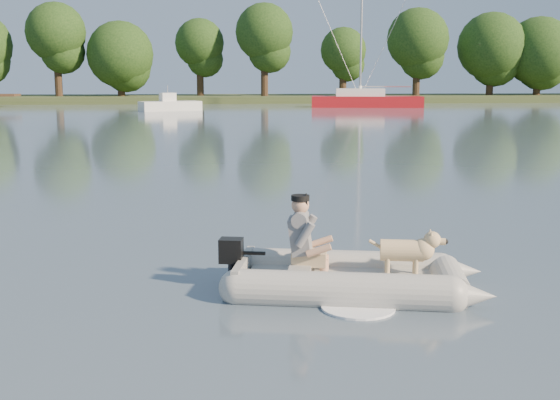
{
  "coord_description": "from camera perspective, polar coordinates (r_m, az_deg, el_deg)",
  "views": [
    {
      "loc": [
        -0.82,
        -7.29,
        2.49
      ],
      "look_at": [
        0.05,
        2.46,
        0.75
      ],
      "focal_mm": 45.0,
      "sensor_mm": 36.0,
      "label": 1
    }
  ],
  "objects": [
    {
      "name": "motorboat",
      "position": [
        51.62,
        -8.93,
        8.13
      ],
      "size": [
        4.8,
        3.31,
        1.9
      ],
      "primitive_type": null,
      "rotation": [
        0.0,
        0.0,
        0.39
      ],
      "color": "white",
      "rests_on": "water"
    },
    {
      "name": "water",
      "position": [
        7.75,
        1.26,
        -8.66
      ],
      "size": [
        160.0,
        160.0,
        0.0
      ],
      "primitive_type": "plane",
      "color": "slate",
      "rests_on": "ground"
    },
    {
      "name": "treeline",
      "position": [
        69.04,
        2.67,
        12.38
      ],
      "size": [
        91.38,
        7.35,
        9.27
      ],
      "color": "#332316",
      "rests_on": "shore_bank"
    },
    {
      "name": "man",
      "position": [
        8.23,
        1.77,
        -2.68
      ],
      "size": [
        0.72,
        0.65,
        0.93
      ],
      "primitive_type": null,
      "rotation": [
        0.0,
        0.0,
        -0.2
      ],
      "color": "slate",
      "rests_on": "dinghy"
    },
    {
      "name": "shore_bank",
      "position": [
        69.33,
        -4.45,
        8.17
      ],
      "size": [
        160.0,
        12.0,
        0.7
      ],
      "primitive_type": "cube",
      "color": "#47512D",
      "rests_on": "water"
    },
    {
      "name": "dinghy",
      "position": [
        8.2,
        5.97,
        -3.98
      ],
      "size": [
        4.67,
        3.76,
        1.21
      ],
      "primitive_type": null,
      "rotation": [
        0.0,
        0.0,
        -0.2
      ],
      "color": "#9B9C97",
      "rests_on": "water"
    },
    {
      "name": "outboard_motor",
      "position": [
        8.39,
        -3.98,
        -5.29
      ],
      "size": [
        0.4,
        0.32,
        0.68
      ],
      "primitive_type": null,
      "rotation": [
        0.0,
        0.0,
        -0.2
      ],
      "color": "black",
      "rests_on": "dinghy"
    },
    {
      "name": "dog",
      "position": [
        8.27,
        9.86,
        -4.36
      ],
      "size": [
        0.85,
        0.44,
        0.54
      ],
      "primitive_type": null,
      "rotation": [
        0.0,
        0.0,
        -0.2
      ],
      "color": "tan",
      "rests_on": "dinghy"
    },
    {
      "name": "sailboat",
      "position": [
        57.45,
        6.97,
        8.03
      ],
      "size": [
        9.11,
        3.92,
        12.12
      ],
      "rotation": [
        0.0,
        0.0,
        -0.15
      ],
      "color": "#9F1217",
      "rests_on": "water"
    }
  ]
}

